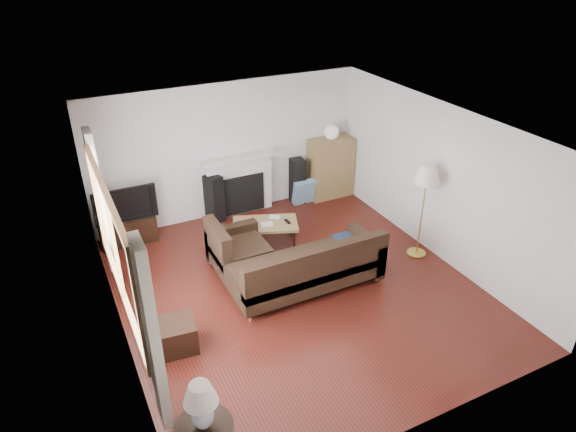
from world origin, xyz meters
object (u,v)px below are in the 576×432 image
sectional_sofa (306,264)px  coffee_table (265,233)px  tv_stand (128,230)px  floor_lamp (422,211)px  bookshelf (330,168)px

sectional_sofa → coffee_table: size_ratio=2.30×
tv_stand → floor_lamp: floor_lamp is taller
bookshelf → coffee_table: bookshelf is taller
bookshelf → floor_lamp: 2.55m
bookshelf → sectional_sofa: size_ratio=0.49×
coffee_table → floor_lamp: (2.11, -1.40, 0.59)m
tv_stand → bookshelf: 4.02m
bookshelf → floor_lamp: floor_lamp is taller
sectional_sofa → floor_lamp: (2.07, -0.03, 0.40)m
coffee_table → floor_lamp: bearing=-12.7°
tv_stand → bookshelf: bearing=0.2°
floor_lamp → coffee_table: bearing=146.5°
bookshelf → sectional_sofa: bearing=-126.8°
coffee_table → floor_lamp: 2.60m
tv_stand → coffee_table: tv_stand is taller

